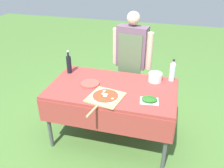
{
  "coord_description": "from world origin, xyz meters",
  "views": [
    {
      "loc": [
        0.63,
        -2.33,
        2.11
      ],
      "look_at": [
        -0.01,
        0.0,
        0.78
      ],
      "focal_mm": 38.0,
      "sensor_mm": 36.0,
      "label": 1
    }
  ],
  "objects_px": {
    "water_bottle": "(172,71)",
    "herb_container": "(149,99)",
    "prep_table": "(112,93)",
    "person_cook": "(132,57)",
    "plate_stack": "(90,84)",
    "mixing_tub": "(155,77)",
    "oil_bottle": "(69,64)",
    "pizza_on_peel": "(105,97)"
  },
  "relations": [
    {
      "from": "person_cook",
      "to": "mixing_tub",
      "type": "height_order",
      "value": "person_cook"
    },
    {
      "from": "herb_container",
      "to": "mixing_tub",
      "type": "distance_m",
      "value": 0.47
    },
    {
      "from": "herb_container",
      "to": "mixing_tub",
      "type": "xyz_separation_m",
      "value": [
        0.01,
        0.47,
        0.03
      ]
    },
    {
      "from": "person_cook",
      "to": "herb_container",
      "type": "height_order",
      "value": "person_cook"
    },
    {
      "from": "water_bottle",
      "to": "person_cook",
      "type": "bearing_deg",
      "value": 152.82
    },
    {
      "from": "prep_table",
      "to": "plate_stack",
      "type": "bearing_deg",
      "value": -178.52
    },
    {
      "from": "pizza_on_peel",
      "to": "oil_bottle",
      "type": "distance_m",
      "value": 0.8
    },
    {
      "from": "pizza_on_peel",
      "to": "plate_stack",
      "type": "relative_size",
      "value": 2.63
    },
    {
      "from": "person_cook",
      "to": "oil_bottle",
      "type": "height_order",
      "value": "person_cook"
    },
    {
      "from": "oil_bottle",
      "to": "plate_stack",
      "type": "height_order",
      "value": "oil_bottle"
    },
    {
      "from": "oil_bottle",
      "to": "herb_container",
      "type": "bearing_deg",
      "value": -20.8
    },
    {
      "from": "person_cook",
      "to": "water_bottle",
      "type": "height_order",
      "value": "person_cook"
    },
    {
      "from": "prep_table",
      "to": "oil_bottle",
      "type": "distance_m",
      "value": 0.71
    },
    {
      "from": "oil_bottle",
      "to": "prep_table",
      "type": "bearing_deg",
      "value": -19.32
    },
    {
      "from": "water_bottle",
      "to": "herb_container",
      "type": "relative_size",
      "value": 1.31
    },
    {
      "from": "prep_table",
      "to": "oil_bottle",
      "type": "height_order",
      "value": "oil_bottle"
    },
    {
      "from": "prep_table",
      "to": "plate_stack",
      "type": "height_order",
      "value": "plate_stack"
    },
    {
      "from": "prep_table",
      "to": "herb_container",
      "type": "relative_size",
      "value": 7.06
    },
    {
      "from": "prep_table",
      "to": "plate_stack",
      "type": "distance_m",
      "value": 0.29
    },
    {
      "from": "mixing_tub",
      "to": "plate_stack",
      "type": "height_order",
      "value": "mixing_tub"
    },
    {
      "from": "herb_container",
      "to": "pizza_on_peel",
      "type": "bearing_deg",
      "value": -172.3
    },
    {
      "from": "pizza_on_peel",
      "to": "mixing_tub",
      "type": "xyz_separation_m",
      "value": [
        0.48,
        0.54,
        0.04
      ]
    },
    {
      "from": "person_cook",
      "to": "pizza_on_peel",
      "type": "bearing_deg",
      "value": 91.25
    },
    {
      "from": "prep_table",
      "to": "person_cook",
      "type": "xyz_separation_m",
      "value": [
        0.1,
        0.64,
        0.21
      ]
    },
    {
      "from": "person_cook",
      "to": "water_bottle",
      "type": "xyz_separation_m",
      "value": [
        0.56,
        -0.29,
        -0.01
      ]
    },
    {
      "from": "pizza_on_peel",
      "to": "water_bottle",
      "type": "distance_m",
      "value": 0.92
    },
    {
      "from": "water_bottle",
      "to": "mixing_tub",
      "type": "height_order",
      "value": "water_bottle"
    },
    {
      "from": "water_bottle",
      "to": "herb_container",
      "type": "xyz_separation_m",
      "value": [
        -0.2,
        -0.55,
        -0.11
      ]
    },
    {
      "from": "person_cook",
      "to": "water_bottle",
      "type": "bearing_deg",
      "value": 161.39
    },
    {
      "from": "plate_stack",
      "to": "mixing_tub",
      "type": "bearing_deg",
      "value": 21.22
    },
    {
      "from": "oil_bottle",
      "to": "herb_container",
      "type": "distance_m",
      "value": 1.18
    },
    {
      "from": "water_bottle",
      "to": "plate_stack",
      "type": "bearing_deg",
      "value": -158.7
    },
    {
      "from": "person_cook",
      "to": "prep_table",
      "type": "bearing_deg",
      "value": 89.65
    },
    {
      "from": "oil_bottle",
      "to": "person_cook",
      "type": "bearing_deg",
      "value": 29.29
    },
    {
      "from": "prep_table",
      "to": "pizza_on_peel",
      "type": "relative_size",
      "value": 2.51
    },
    {
      "from": "prep_table",
      "to": "person_cook",
      "type": "height_order",
      "value": "person_cook"
    },
    {
      "from": "water_bottle",
      "to": "herb_container",
      "type": "height_order",
      "value": "water_bottle"
    },
    {
      "from": "water_bottle",
      "to": "plate_stack",
      "type": "height_order",
      "value": "water_bottle"
    },
    {
      "from": "person_cook",
      "to": "herb_container",
      "type": "distance_m",
      "value": 0.91
    },
    {
      "from": "water_bottle",
      "to": "herb_container",
      "type": "distance_m",
      "value": 0.59
    },
    {
      "from": "herb_container",
      "to": "water_bottle",
      "type": "bearing_deg",
      "value": 69.88
    },
    {
      "from": "person_cook",
      "to": "pizza_on_peel",
      "type": "height_order",
      "value": "person_cook"
    }
  ]
}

